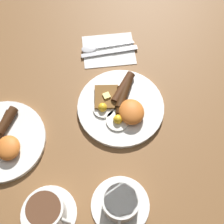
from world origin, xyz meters
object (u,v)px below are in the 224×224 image
at_px(breakfast_plate_far, 2,140).
at_px(spoon, 94,48).
at_px(teacup_near, 121,203).
at_px(teacup_far, 47,212).
at_px(knife, 113,51).
at_px(breakfast_plate_near, 121,106).

distance_m(breakfast_plate_far, spoon, 0.42).
height_order(teacup_near, teacup_far, teacup_far).
bearing_deg(teacup_near, knife, -9.82).
height_order(breakfast_plate_near, knife, breakfast_plate_near).
xyz_separation_m(breakfast_plate_near, teacup_far, (-0.27, 0.25, 0.02)).
distance_m(breakfast_plate_far, teacup_far, 0.25).
xyz_separation_m(breakfast_plate_far, knife, (0.25, -0.38, -0.01)).
relative_size(breakfast_plate_near, teacup_near, 1.70).
distance_m(breakfast_plate_near, spoon, 0.24).
height_order(breakfast_plate_near, teacup_near, teacup_near).
bearing_deg(spoon, breakfast_plate_far, 41.73).
relative_size(breakfast_plate_far, teacup_near, 1.62).
distance_m(breakfast_plate_far, teacup_near, 0.38).
distance_m(teacup_near, spoon, 0.52).
height_order(knife, spoon, spoon).
bearing_deg(teacup_near, breakfast_plate_near, -13.19).
bearing_deg(breakfast_plate_near, breakfast_plate_far, 95.86).
bearing_deg(breakfast_plate_near, knife, -5.24).
distance_m(breakfast_plate_near, breakfast_plate_far, 0.36).
relative_size(breakfast_plate_far, knife, 1.32).
xyz_separation_m(teacup_near, knife, (0.50, -0.09, -0.03)).
bearing_deg(spoon, teacup_near, 87.96).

